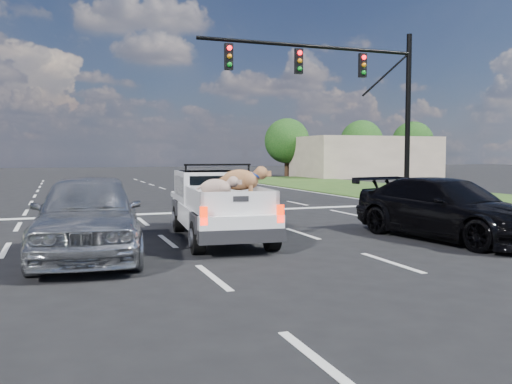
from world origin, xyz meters
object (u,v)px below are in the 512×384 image
at_px(pickup_truck, 218,204).
at_px(silver_sedan, 88,215).
at_px(traffic_signal, 358,87).
at_px(black_coupe, 447,209).

distance_m(pickup_truck, silver_sedan, 3.37).
distance_m(traffic_signal, black_coupe, 9.73).
relative_size(silver_sedan, black_coupe, 0.98).
bearing_deg(traffic_signal, silver_sedan, -143.86).
height_order(silver_sedan, black_coupe, silver_sedan).
xyz_separation_m(pickup_truck, silver_sedan, (-3.09, -1.35, -0.01)).
xyz_separation_m(traffic_signal, black_coupe, (-2.52, -8.51, -3.99)).
height_order(traffic_signal, pickup_truck, traffic_signal).
height_order(traffic_signal, black_coupe, traffic_signal).
distance_m(traffic_signal, silver_sedan, 13.91).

